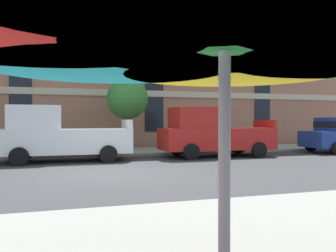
# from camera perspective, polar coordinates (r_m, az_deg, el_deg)

# --- Properties ---
(ground_plane) EXTENTS (120.00, 120.00, 0.00)m
(ground_plane) POSITION_cam_1_polar(r_m,az_deg,el_deg) (10.75, -8.89, -7.79)
(ground_plane) COLOR #38383A
(sidewalk_far) EXTENTS (56.00, 3.60, 0.12)m
(sidewalk_far) POSITION_cam_1_polar(r_m,az_deg,el_deg) (17.46, -12.03, -4.27)
(sidewalk_far) COLOR #9E998E
(sidewalk_far) RESTS_ON ground
(apartment_building) EXTENTS (43.28, 12.08, 16.00)m
(apartment_building) POSITION_cam_1_polar(r_m,az_deg,el_deg) (26.35, -13.67, 14.86)
(apartment_building) COLOR #A87056
(apartment_building) RESTS_ON ground
(pickup_white) EXTENTS (5.10, 2.12, 2.20)m
(pickup_white) POSITION_cam_1_polar(r_m,az_deg,el_deg) (14.24, -17.60, -1.55)
(pickup_white) COLOR silver
(pickup_white) RESTS_ON ground
(pickup_red) EXTENTS (5.10, 2.12, 2.20)m
(pickup_red) POSITION_cam_1_polar(r_m,az_deg,el_deg) (15.61, 7.26, -1.31)
(pickup_red) COLOR #B21E19
(pickup_red) RESTS_ON ground
(street_tree_middle) EXTENTS (2.12, 2.24, 3.82)m
(street_tree_middle) POSITION_cam_1_polar(r_m,az_deg,el_deg) (17.93, -6.77, 4.47)
(street_tree_middle) COLOR #4C3823
(street_tree_middle) RESTS_ON ground
(patio_umbrella) EXTENTS (3.49, 3.24, 2.49)m
(patio_umbrella) POSITION_cam_1_polar(r_m,az_deg,el_deg) (1.79, 9.36, 19.42)
(patio_umbrella) COLOR silver
(patio_umbrella) RESTS_ON ground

